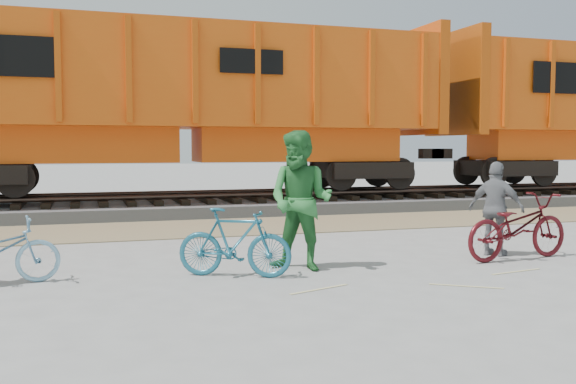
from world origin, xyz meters
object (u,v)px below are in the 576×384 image
at_px(bicycle_teal, 235,243).
at_px(bicycle_maroon, 517,227).
at_px(person_woman, 496,209).
at_px(person_man, 301,201).
at_px(hopper_car_center, 185,99).

distance_m(bicycle_teal, bicycle_maroon, 4.45).
height_order(bicycle_maroon, person_woman, person_woman).
xyz_separation_m(bicycle_maroon, person_woman, (-0.10, 0.40, 0.24)).
distance_m(bicycle_maroon, person_man, 3.49).
relative_size(hopper_car_center, person_man, 7.11).
height_order(hopper_car_center, person_man, hopper_car_center).
bearing_deg(hopper_car_center, bicycle_teal, -94.67).
bearing_deg(bicycle_maroon, bicycle_teal, 82.05).
bearing_deg(bicycle_teal, person_man, -51.11).
relative_size(hopper_car_center, bicycle_teal, 9.07).
relative_size(person_man, person_woman, 1.31).
distance_m(person_man, person_woman, 3.37).
distance_m(bicycle_maroon, person_woman, 0.48).
xyz_separation_m(bicycle_teal, bicycle_maroon, (4.45, -0.03, 0.05)).
xyz_separation_m(hopper_car_center, person_woman, (3.64, -8.36, -2.25)).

